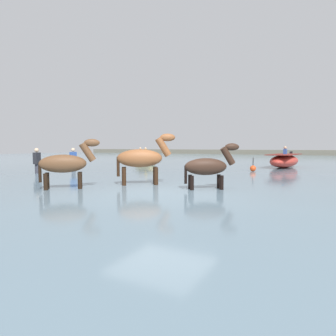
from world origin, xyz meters
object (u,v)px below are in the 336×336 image
Objects in this scene: horse_trailing_dark_bay at (208,168)px; boat_mid_channel at (284,161)px; person_spectator_far at (73,163)px; person_onlooker_right at (37,164)px; channel_buoy at (253,168)px; horse_lead_chestnut at (142,160)px; horse_flank_bay at (66,165)px; boat_mid_outer at (145,158)px.

horse_trailing_dark_bay reaches higher than boat_mid_channel.
horse_trailing_dark_bay is at bearing -18.42° from person_spectator_far.
channel_buoy is (8.72, 5.92, -0.27)m from person_onlooker_right.
horse_lead_chestnut is at bearing -24.78° from person_spectator_far.
horse_trailing_dark_bay is at bearing 0.78° from horse_lead_chestnut.
boat_mid_channel is at bearing 84.94° from horse_trailing_dark_bay.
boat_mid_channel is 2.58× the size of person_spectator_far.
boat_mid_channel is 12.28m from person_spectator_far.
boat_mid_channel is 5.98× the size of channel_buoy.
horse_flank_bay is 0.46× the size of boat_mid_channel.
horse_lead_chestnut is at bearing -106.82° from boat_mid_channel.
boat_mid_channel is at bearing 73.18° from horse_lead_chestnut.
horse_lead_chestnut is 1.19× the size of horse_trailing_dark_bay.
person_onlooker_right is at bearing -145.80° from channel_buoy.
horse_flank_bay is 14.48m from boat_mid_outer.
boat_mid_outer is 10.47m from channel_buoy.
boat_mid_outer is 2.13× the size of person_spectator_far.
horse_flank_bay is 1.18× the size of person_spectator_far.
horse_lead_chestnut is 1.10× the size of horse_flank_bay.
horse_lead_chestnut reaches higher than boat_mid_channel.
horse_lead_chestnut is 13.51m from boat_mid_outer.
horse_trailing_dark_bay is at bearing 26.93° from horse_flank_bay.
channel_buoy is at bearing 72.44° from horse_lead_chestnut.
horse_flank_bay is at bearing -29.39° from person_onlooker_right.
horse_trailing_dark_bay is at bearing -49.85° from boat_mid_outer.
person_onlooker_right is at bearing -85.95° from boat_mid_outer.
horse_flank_bay reaches higher than person_onlooker_right.
horse_trailing_dark_bay is 2.55× the size of channel_buoy.
horse_trailing_dark_bay is at bearing -5.99° from person_onlooker_right.
channel_buoy is (-0.12, 6.85, -0.46)m from horse_trailing_dark_bay.
person_spectator_far is (1.09, -8.52, 0.06)m from boat_mid_outer.
channel_buoy is (8.36, 4.03, -0.27)m from person_spectator_far.
person_onlooker_right is (-6.54, 0.96, -0.39)m from horse_lead_chestnut.
horse_flank_bay reaches higher than person_spectator_far.
channel_buoy is at bearing -105.48° from boat_mid_channel.
horse_flank_bay reaches higher than horse_trailing_dark_bay.
horse_trailing_dark_bay is at bearing -89.02° from channel_buoy.
channel_buoy is (3.66, 8.77, -0.54)m from horse_flank_bay.
channel_buoy is (9.45, -4.50, -0.21)m from boat_mid_outer.
channel_buoy is at bearing -25.44° from boat_mid_outer.
boat_mid_channel reaches higher than channel_buoy.
person_onlooker_right is (-0.35, -1.90, 0.00)m from person_spectator_far.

